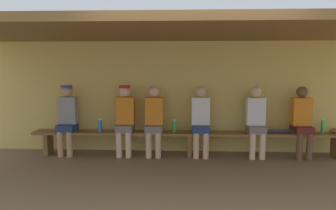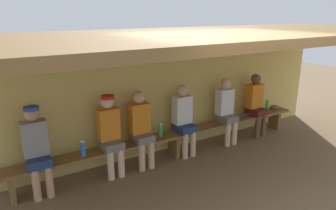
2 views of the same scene
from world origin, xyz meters
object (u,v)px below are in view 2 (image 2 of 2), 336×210
at_px(player_in_blue, 256,102).
at_px(baseball_glove_tan, 274,107).
at_px(bench, 174,137).
at_px(player_near_post, 141,126).
at_px(player_leftmost, 226,108).
at_px(player_shirtless_tan, 36,147).
at_px(water_bottle_clear, 83,149).
at_px(baseball_bat, 244,115).
at_px(water_bottle_orange, 160,130).
at_px(player_rightmost, 184,117).
at_px(water_bottle_green, 267,105).
at_px(player_middle, 110,132).

xyz_separation_m(player_in_blue, baseball_glove_tan, (0.65, 0.03, -0.22)).
xyz_separation_m(bench, player_near_post, (-0.68, 0.00, 0.34)).
bearing_deg(player_in_blue, player_leftmost, 180.00).
bearing_deg(player_shirtless_tan, water_bottle_clear, -4.62).
bearing_deg(player_near_post, baseball_bat, -0.07).
bearing_deg(water_bottle_orange, player_leftmost, -0.45).
bearing_deg(player_rightmost, player_near_post, 180.00).
xyz_separation_m(player_near_post, player_rightmost, (0.89, 0.00, 0.00)).
distance_m(water_bottle_orange, water_bottle_clear, 1.42).
relative_size(player_leftmost, baseball_bat, 1.73).
relative_size(player_rightmost, water_bottle_green, 5.03).
bearing_deg(water_bottle_orange, baseball_bat, -0.43).
distance_m(player_leftmost, water_bottle_clear, 2.96).
relative_size(player_leftmost, water_bottle_orange, 5.51).
bearing_deg(baseball_bat, player_shirtless_tan, 175.83).
xyz_separation_m(player_shirtless_tan, player_rightmost, (2.56, -0.00, -0.02)).
bearing_deg(player_shirtless_tan, water_bottle_green, 0.34).
xyz_separation_m(water_bottle_orange, baseball_bat, (2.04, -0.02, -0.08)).
xyz_separation_m(player_near_post, player_middle, (-0.56, 0.00, 0.02)).
bearing_deg(player_shirtless_tan, baseball_glove_tan, 0.37).
height_order(player_in_blue, player_leftmost, same).
relative_size(player_leftmost, baseball_glove_tan, 5.56).
bearing_deg(bench, player_shirtless_tan, 179.91).
relative_size(bench, player_in_blue, 4.49).
bearing_deg(water_bottle_clear, baseball_bat, 0.81).
bearing_deg(player_shirtless_tan, player_middle, 0.00).
xyz_separation_m(water_bottle_clear, baseball_bat, (3.46, 0.05, -0.09)).
relative_size(bench, player_leftmost, 4.49).
xyz_separation_m(bench, player_leftmost, (1.25, 0.00, 0.34)).
distance_m(bench, player_middle, 1.28).
distance_m(player_rightmost, water_bottle_clear, 1.92).
xyz_separation_m(player_near_post, water_bottle_orange, (0.39, 0.01, -0.15)).
height_order(player_rightmost, water_bottle_green, player_rightmost).
distance_m(bench, player_in_blue, 2.12).
bearing_deg(player_in_blue, player_shirtless_tan, 179.99).
distance_m(player_in_blue, player_middle, 3.33).
height_order(bench, player_leftmost, player_leftmost).
height_order(player_middle, water_bottle_clear, player_middle).
bearing_deg(player_leftmost, bench, -179.86).
bearing_deg(player_middle, baseball_bat, -0.07).
height_order(water_bottle_clear, baseball_glove_tan, water_bottle_clear).
bearing_deg(water_bottle_green, water_bottle_clear, -178.90).
height_order(player_rightmost, water_bottle_clear, player_rightmost).
height_order(player_near_post, player_middle, player_middle).
bearing_deg(player_leftmost, player_shirtless_tan, 179.99).
bearing_deg(water_bottle_green, player_leftmost, -178.66).
xyz_separation_m(water_bottle_green, water_bottle_clear, (-4.21, -0.08, -0.01)).
relative_size(player_rightmost, baseball_bat, 1.73).
distance_m(player_leftmost, baseball_glove_tan, 1.52).
relative_size(player_shirtless_tan, water_bottle_clear, 5.31).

